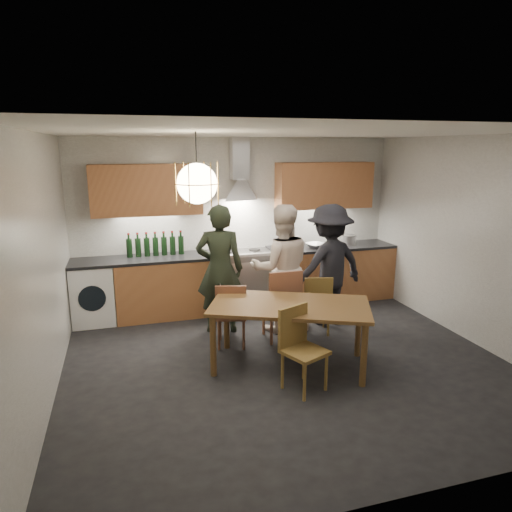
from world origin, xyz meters
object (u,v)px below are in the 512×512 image
object	(u,v)px
person_mid	(281,268)
mixing_bowl	(316,245)
dining_table	(290,311)
person_right	(329,266)
wine_bottles	(155,244)
person_left	(220,269)
chair_front	(299,342)
chair_back_left	(231,311)
stock_pot	(349,240)

from	to	relation	value
person_mid	mixing_bowl	bearing A→B (deg)	-127.12
dining_table	person_right	bearing A→B (deg)	71.81
wine_bottles	person_left	bearing A→B (deg)	-49.82
person_mid	person_right	world-z (taller)	person_mid
person_left	person_right	bearing A→B (deg)	-172.39
person_right	wine_bottles	xyz separation A→B (m)	(-2.27, 1.09, 0.22)
mixing_bowl	person_left	bearing A→B (deg)	-156.81
dining_table	wine_bottles	bearing A→B (deg)	145.57
person_left	chair_front	bearing A→B (deg)	119.59
person_mid	wine_bottles	world-z (taller)	person_mid
chair_back_left	person_mid	distance (m)	0.97
chair_back_left	mixing_bowl	size ratio (longest dim) A/B	2.73
mixing_bowl	wine_bottles	xyz separation A→B (m)	(-2.47, 0.17, 0.14)
wine_bottles	person_right	bearing A→B (deg)	-25.56
chair_front	dining_table	bearing A→B (deg)	57.97
person_mid	stock_pot	xyz separation A→B (m)	(1.51, 0.98, 0.11)
chair_back_left	chair_front	size ratio (longest dim) A/B	0.96
stock_pot	chair_front	bearing A→B (deg)	-126.38
chair_front	stock_pot	bearing A→B (deg)	29.92
dining_table	person_right	xyz separation A→B (m)	(0.97, 1.06, 0.20)
person_left	person_right	world-z (taller)	person_left
dining_table	mixing_bowl	xyz separation A→B (m)	(1.17, 1.97, 0.28)
chair_front	stock_pot	size ratio (longest dim) A/B	4.03
mixing_bowl	chair_back_left	bearing A→B (deg)	-142.23
dining_table	chair_front	distance (m)	0.51
person_left	mixing_bowl	bearing A→B (deg)	-142.36
chair_back_left	chair_front	xyz separation A→B (m)	(0.45, -1.14, 0.02)
person_left	mixing_bowl	xyz separation A→B (m)	(1.71, 0.73, 0.07)
dining_table	mixing_bowl	distance (m)	2.31
chair_back_left	person_right	world-z (taller)	person_right
person_mid	chair_back_left	bearing A→B (deg)	34.30
chair_back_left	mixing_bowl	world-z (taller)	mixing_bowl
stock_pot	chair_back_left	bearing A→B (deg)	-149.12
dining_table	stock_pot	size ratio (longest dim) A/B	9.13
person_mid	stock_pot	distance (m)	1.80
chair_back_left	wine_bottles	bearing A→B (deg)	-47.71
wine_bottles	person_mid	bearing A→B (deg)	-34.69
chair_front	wine_bottles	distance (m)	2.95
chair_back_left	person_mid	bearing A→B (deg)	-138.58
dining_table	chair_back_left	distance (m)	0.86
chair_back_left	mixing_bowl	bearing A→B (deg)	-127.59
chair_back_left	person_left	bearing A→B (deg)	-74.00
chair_back_left	chair_front	distance (m)	1.22
chair_front	person_mid	size ratio (longest dim) A/B	0.50
person_right	stock_pot	world-z (taller)	person_right
dining_table	person_mid	size ratio (longest dim) A/B	1.14
wine_bottles	stock_pot	bearing A→B (deg)	-2.04
person_mid	mixing_bowl	distance (m)	1.28
person_mid	stock_pot	world-z (taller)	person_mid
chair_back_left	stock_pot	bearing A→B (deg)	-134.48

